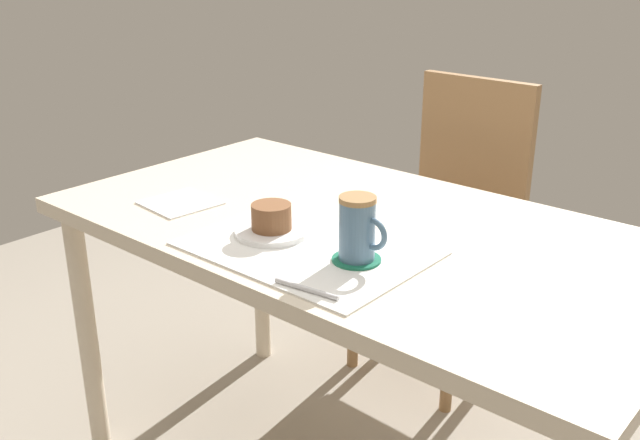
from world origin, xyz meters
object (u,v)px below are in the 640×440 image
object	(u,v)px
dining_table	(357,255)
pastry	(271,217)
coffee_mug	(358,228)
wooden_chair	(451,217)
pastry_plate	(272,231)

from	to	relation	value
dining_table	pastry	bearing A→B (deg)	-117.19
coffee_mug	dining_table	bearing A→B (deg)	127.52
dining_table	wooden_chair	world-z (taller)	wooden_chair
dining_table	pastry	xyz separation A→B (m)	(-0.09, -0.17, 0.12)
pastry_plate	pastry	size ratio (longest dim) A/B	1.86
pastry	wooden_chair	bearing A→B (deg)	95.48
dining_table	coffee_mug	size ratio (longest dim) A/B	11.05
coffee_mug	pastry_plate	bearing A→B (deg)	-177.39
wooden_chair	pastry	xyz separation A→B (m)	(0.08, -0.88, 0.28)
dining_table	pastry	world-z (taller)	pastry
wooden_chair	pastry_plate	distance (m)	0.92
pastry_plate	pastry	xyz separation A→B (m)	(-0.00, 0.00, 0.03)
pastry_plate	pastry	world-z (taller)	pastry
wooden_chair	pastry_plate	xyz separation A→B (m)	(0.08, -0.88, 0.25)
wooden_chair	coffee_mug	distance (m)	0.97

